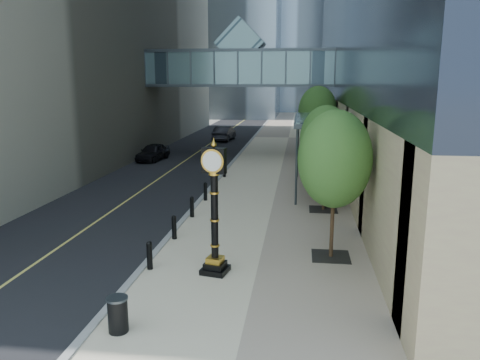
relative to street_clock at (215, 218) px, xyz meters
name	(u,v)px	position (x,y,z in m)	size (l,w,h in m)	color
ground	(222,287)	(0.40, -1.00, -2.00)	(320.00, 320.00, 0.00)	gray
road	(220,137)	(-6.60, 39.00, -1.99)	(8.00, 180.00, 0.02)	black
sidewalk	(289,138)	(1.40, 39.00, -1.97)	(8.00, 180.00, 0.06)	beige
curb	(254,137)	(-2.60, 39.00, -1.97)	(0.25, 180.00, 0.07)	gray
skywalk	(241,66)	(-2.60, 27.00, 5.71)	(17.00, 4.20, 5.80)	slate
entrance_canopy	(320,120)	(3.88, 13.00, 2.19)	(3.00, 8.00, 4.38)	#383F44
bollard_row	(199,200)	(-2.30, 8.00, -1.49)	(0.20, 16.20, 0.90)	black
street_trees	(321,125)	(4.00, 15.39, 1.72)	(2.94, 28.61, 6.03)	black
street_clock	(215,218)	(0.00, 0.00, 0.00)	(0.99, 0.99, 4.48)	black
trash_bin	(118,316)	(-1.81, -4.10, -1.49)	(0.52, 0.52, 0.90)	black
pedestrian	(330,177)	(4.49, 12.20, -0.99)	(0.70, 0.46, 1.92)	#B4AFA5
car_near	(153,152)	(-9.26, 22.12, -1.29)	(1.63, 4.05, 1.38)	black
car_far	(224,133)	(-5.55, 35.78, -1.21)	(1.65, 4.73, 1.56)	black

